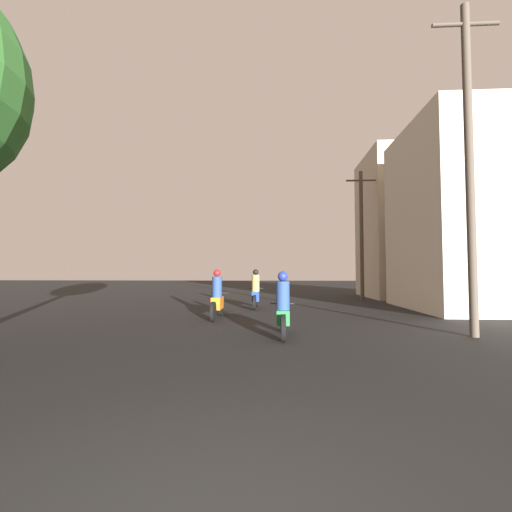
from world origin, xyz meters
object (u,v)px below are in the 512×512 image
object	(u,v)px
utility_pole_near	(469,160)
utility_pole_far	(362,232)
motorcycle_orange	(217,299)
building_right_near	(481,217)
motorcycle_blue	(256,293)
building_right_far	(408,226)
motorcycle_green	(283,310)

from	to	relation	value
utility_pole_near	utility_pole_far	bearing A→B (deg)	89.99
motorcycle_orange	utility_pole_near	size ratio (longest dim) A/B	0.26
motorcycle_orange	building_right_near	world-z (taller)	building_right_near
motorcycle_blue	building_right_far	bearing A→B (deg)	31.32
building_right_near	building_right_far	world-z (taller)	building_right_far
motorcycle_orange	utility_pole_far	size ratio (longest dim) A/B	0.30
utility_pole_near	utility_pole_far	size ratio (longest dim) A/B	1.15
building_right_near	utility_pole_far	world-z (taller)	building_right_near
motorcycle_green	building_right_near	world-z (taller)	building_right_near
utility_pole_near	motorcycle_green	bearing A→B (deg)	-177.59
building_right_near	utility_pole_near	bearing A→B (deg)	-122.02
building_right_near	motorcycle_blue	bearing A→B (deg)	179.43
building_right_far	utility_pole_far	size ratio (longest dim) A/B	1.24
motorcycle_blue	utility_pole_near	size ratio (longest dim) A/B	0.25
building_right_near	building_right_far	bearing A→B (deg)	92.34
utility_pole_near	utility_pole_far	distance (m)	10.42
motorcycle_orange	building_right_near	size ratio (longest dim) A/B	0.28
motorcycle_green	utility_pole_near	world-z (taller)	utility_pole_near
building_right_near	utility_pole_near	xyz separation A→B (m)	(-3.77, -6.02, 0.42)
motorcycle_blue	utility_pole_near	xyz separation A→B (m)	(5.53, -6.11, 3.57)
motorcycle_green	motorcycle_blue	size ratio (longest dim) A/B	0.92
building_right_near	utility_pole_far	distance (m)	5.78
motorcycle_orange	building_right_near	bearing A→B (deg)	18.68
utility_pole_far	utility_pole_near	bearing A→B (deg)	-90.01
motorcycle_blue	utility_pole_far	xyz separation A→B (m)	(5.53, 4.30, 3.03)
motorcycle_green	building_right_near	xyz separation A→B (m)	(8.29, 6.21, 3.19)
building_right_far	utility_pole_far	xyz separation A→B (m)	(-3.48, -2.56, -0.68)
motorcycle_green	utility_pole_near	distance (m)	5.79
building_right_near	utility_pole_far	size ratio (longest dim) A/B	1.08
building_right_far	motorcycle_orange	bearing A→B (deg)	-134.94
motorcycle_blue	building_right_far	world-z (taller)	building_right_far
utility_pole_near	utility_pole_far	world-z (taller)	utility_pole_near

